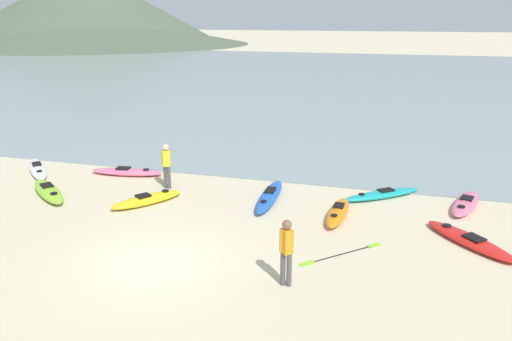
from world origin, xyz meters
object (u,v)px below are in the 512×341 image
object	(u,v)px
kayak_on_sand_4	(269,196)
kayak_on_sand_6	(469,240)
kayak_on_sand_2	(382,194)
loose_paddle	(342,254)
person_near_waterline	(166,163)
kayak_on_sand_7	(48,191)
kayak_on_sand_3	(147,199)
person_near_foreground	(286,249)
kayak_on_sand_1	(38,169)
kayak_on_sand_5	(338,212)
kayak_on_sand_8	(466,203)
kayak_on_sand_0	(127,172)

from	to	relation	value
kayak_on_sand_4	kayak_on_sand_6	size ratio (longest dim) A/B	1.24
kayak_on_sand_2	kayak_on_sand_4	world-z (taller)	kayak_on_sand_4
kayak_on_sand_6	loose_paddle	distance (m)	3.90
kayak_on_sand_2	person_near_waterline	bearing A→B (deg)	-171.45
kayak_on_sand_6	kayak_on_sand_7	distance (m)	14.58
kayak_on_sand_7	loose_paddle	size ratio (longest dim) A/B	1.36
kayak_on_sand_3	kayak_on_sand_4	xyz separation A→B (m)	(4.11, 1.54, -0.00)
loose_paddle	kayak_on_sand_4	bearing A→B (deg)	130.24
person_near_foreground	person_near_waterline	size ratio (longest dim) A/B	1.00
kayak_on_sand_1	kayak_on_sand_5	size ratio (longest dim) A/B	1.08
kayak_on_sand_1	person_near_waterline	xyz separation A→B (m)	(6.28, -0.38, 0.86)
kayak_on_sand_4	kayak_on_sand_1	bearing A→B (deg)	176.92
kayak_on_sand_6	kayak_on_sand_3	bearing A→B (deg)	178.09
person_near_foreground	loose_paddle	world-z (taller)	person_near_foreground
kayak_on_sand_3	kayak_on_sand_8	size ratio (longest dim) A/B	0.90
kayak_on_sand_0	kayak_on_sand_8	world-z (taller)	kayak_on_sand_8
person_near_foreground	loose_paddle	size ratio (longest dim) A/B	0.83
person_near_foreground	kayak_on_sand_5	bearing A→B (deg)	81.51
kayak_on_sand_0	kayak_on_sand_7	xyz separation A→B (m)	(-1.54, -3.02, 0.03)
kayak_on_sand_0	kayak_on_sand_4	bearing A→B (deg)	-10.72
kayak_on_sand_6	kayak_on_sand_7	world-z (taller)	kayak_on_sand_7
kayak_on_sand_1	kayak_on_sand_7	size ratio (longest dim) A/B	0.99
kayak_on_sand_2	person_near_foreground	size ratio (longest dim) A/B	1.65
kayak_on_sand_7	kayak_on_sand_3	bearing A→B (deg)	3.56
kayak_on_sand_0	kayak_on_sand_8	xyz separation A→B (m)	(13.26, -0.03, 0.01)
kayak_on_sand_7	person_near_foreground	world-z (taller)	person_near_foreground
kayak_on_sand_6	kayak_on_sand_0	bearing A→B (deg)	166.51
kayak_on_sand_4	kayak_on_sand_5	world-z (taller)	kayak_on_sand_5
kayak_on_sand_7	person_near_foreground	size ratio (longest dim) A/B	1.64
kayak_on_sand_3	kayak_on_sand_1	bearing A→B (deg)	161.52
kayak_on_sand_3	kayak_on_sand_5	world-z (taller)	kayak_on_sand_5
kayak_on_sand_5	person_near_foreground	size ratio (longest dim) A/B	1.51
kayak_on_sand_3	kayak_on_sand_6	world-z (taller)	kayak_on_sand_3
kayak_on_sand_6	kayak_on_sand_8	xyz separation A→B (m)	(0.22, 3.10, 0.02)
kayak_on_sand_3	kayak_on_sand_6	size ratio (longest dim) A/B	0.93
person_near_waterline	kayak_on_sand_4	bearing A→B (deg)	-2.50
kayak_on_sand_0	person_near_foreground	size ratio (longest dim) A/B	1.78
kayak_on_sand_2	kayak_on_sand_6	distance (m)	4.21
kayak_on_sand_1	kayak_on_sand_6	bearing A→B (deg)	-8.26
kayak_on_sand_1	kayak_on_sand_2	world-z (taller)	kayak_on_sand_1
kayak_on_sand_8	person_near_waterline	size ratio (longest dim) A/B	1.65
kayak_on_sand_5	person_near_waterline	size ratio (longest dim) A/B	1.50
person_near_waterline	person_near_foreground	bearing A→B (deg)	-44.12
kayak_on_sand_8	person_near_foreground	xyz separation A→B (m)	(-4.88, -6.86, 0.86)
kayak_on_sand_5	kayak_on_sand_8	size ratio (longest dim) A/B	0.91
kayak_on_sand_4	kayak_on_sand_6	world-z (taller)	kayak_on_sand_4
kayak_on_sand_0	kayak_on_sand_5	xyz separation A→B (m)	(9.09, -2.16, 0.04)
person_near_foreground	kayak_on_sand_8	bearing A→B (deg)	54.54
kayak_on_sand_4	loose_paddle	size ratio (longest dim) A/B	1.66
kayak_on_sand_5	person_near_waterline	bearing A→B (deg)	170.65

